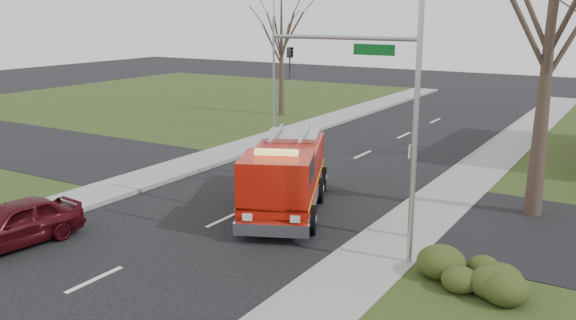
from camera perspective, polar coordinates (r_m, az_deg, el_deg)
The scene contains 11 objects.
ground at distance 22.30m, azimuth -5.99°, elevation -5.54°, with size 120.00×120.00×0.00m, color black.
sidewalk_right at distance 19.37m, azimuth 8.94°, elevation -8.45°, with size 2.40×80.00×0.15m, color gray.
sidewalk_left at distance 26.35m, azimuth -16.82°, elevation -2.87°, with size 2.40×80.00×0.15m, color gray.
hedge_corner at distance 17.50m, azimuth 16.32°, elevation -9.55°, with size 2.80×2.00×0.90m, color #323D16.
bare_tree_near at distance 22.92m, azimuth 23.51°, elevation 12.83°, with size 6.00×6.00×12.00m.
bare_tree_left at distance 43.26m, azimuth -0.62°, elevation 11.38°, with size 4.50×4.50×9.00m.
traffic_signal_mast at distance 19.90m, azimuth 8.46°, elevation 6.00°, with size 5.29×0.18×6.80m.
streetlight_pole at distance 17.38m, azimuth 11.72°, elevation 4.24°, with size 1.48×0.16×8.40m.
utility_pole_far at distance 36.64m, azimuth -1.33°, elevation 7.72°, with size 0.14×0.14×7.00m, color gray.
fire_engine at distance 22.73m, azimuth -0.26°, elevation -1.67°, with size 5.10×7.48×2.87m.
parked_car_maroon at distance 21.43m, azimuth -24.29°, elevation -5.43°, with size 1.76×4.38×1.49m, color #400A10.
Camera 1 is at (12.87, -16.68, 7.33)m, focal length 38.00 mm.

